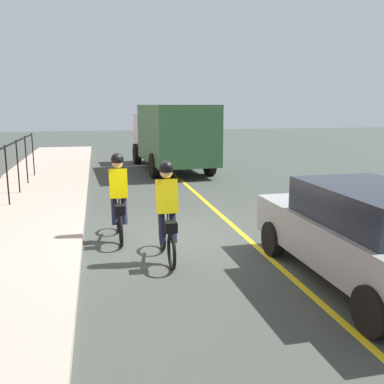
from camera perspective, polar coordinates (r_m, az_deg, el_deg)
ground_plane at (r=9.18m, az=-2.82°, el=-6.26°), size 80.00×80.00×0.00m
lane_line_centre at (r=9.56m, az=6.73°, el=-5.58°), size 36.00×0.12×0.01m
cyclist_lead at (r=9.04m, az=-9.63°, el=-0.71°), size 1.71×0.36×1.83m
cyclist_follow at (r=7.72m, az=-3.31°, el=-2.66°), size 1.71×0.36×1.83m
patrol_sedan at (r=7.29m, az=21.87°, el=-5.03°), size 4.43×1.97×1.58m
box_truck_background at (r=18.71m, az=-2.71°, el=7.62°), size 6.84×2.87×2.78m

